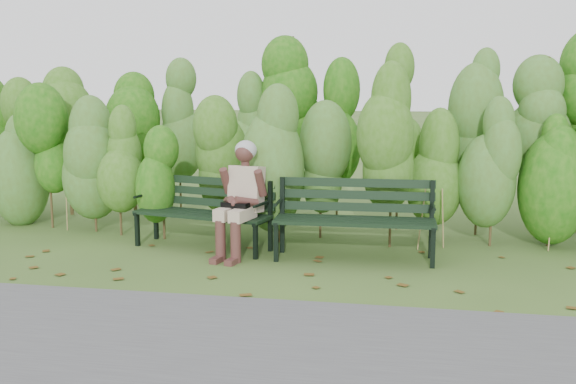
# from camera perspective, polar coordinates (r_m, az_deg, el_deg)

# --- Properties ---
(ground) EXTENTS (80.00, 80.00, 0.00)m
(ground) POSITION_cam_1_polar(r_m,az_deg,el_deg) (6.82, -0.54, -6.69)
(ground) COLOR #395322
(footpath) EXTENTS (60.00, 2.50, 0.01)m
(footpath) POSITION_cam_1_polar(r_m,az_deg,el_deg) (4.80, -5.71, -13.69)
(footpath) COLOR #474749
(footpath) RESTS_ON ground
(hedge_band) EXTENTS (11.04, 1.67, 2.42)m
(hedge_band) POSITION_cam_1_polar(r_m,az_deg,el_deg) (8.42, 1.88, 5.03)
(hedge_band) COLOR #47381E
(hedge_band) RESTS_ON ground
(leaf_litter) EXTENTS (5.92, 2.24, 0.01)m
(leaf_litter) POSITION_cam_1_polar(r_m,az_deg,el_deg) (6.66, -1.53, -7.08)
(leaf_litter) COLOR brown
(leaf_litter) RESTS_ON ground
(bench_left) EXTENTS (1.67, 0.86, 0.80)m
(bench_left) POSITION_cam_1_polar(r_m,az_deg,el_deg) (7.76, -6.96, -1.26)
(bench_left) COLOR black
(bench_left) RESTS_ON ground
(bench_right) EXTENTS (1.71, 0.60, 0.85)m
(bench_right) POSITION_cam_1_polar(r_m,az_deg,el_deg) (7.25, 5.71, -1.72)
(bench_right) COLOR black
(bench_right) RESTS_ON ground
(seated_woman) EXTENTS (0.54, 0.80, 1.25)m
(seated_woman) POSITION_cam_1_polar(r_m,az_deg,el_deg) (7.32, -4.00, -0.04)
(seated_woman) COLOR tan
(seated_woman) RESTS_ON ground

